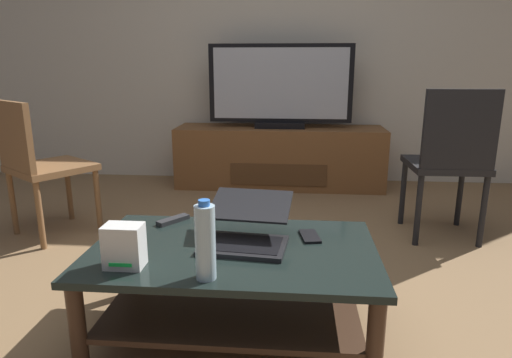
# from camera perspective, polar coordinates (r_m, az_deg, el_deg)

# --- Properties ---
(ground_plane) EXTENTS (7.68, 7.68, 0.00)m
(ground_plane) POSITION_cam_1_polar(r_m,az_deg,el_deg) (2.12, 0.11, -16.27)
(ground_plane) COLOR olive
(back_wall) EXTENTS (6.40, 0.12, 2.80)m
(back_wall) POSITION_cam_1_polar(r_m,az_deg,el_deg) (4.29, 3.09, 18.76)
(back_wall) COLOR beige
(back_wall) RESTS_ON ground
(coffee_table) EXTENTS (1.12, 0.68, 0.38)m
(coffee_table) POSITION_cam_1_polar(r_m,az_deg,el_deg) (1.83, -2.89, -12.06)
(coffee_table) COLOR black
(coffee_table) RESTS_ON ground
(media_cabinet) EXTENTS (1.83, 0.49, 0.53)m
(media_cabinet) POSITION_cam_1_polar(r_m,az_deg,el_deg) (4.04, 3.02, 2.84)
(media_cabinet) COLOR brown
(media_cabinet) RESTS_ON ground
(television) EXTENTS (1.24, 0.20, 0.71)m
(television) POSITION_cam_1_polar(r_m,az_deg,el_deg) (3.94, 3.13, 11.51)
(television) COLOR black
(television) RESTS_ON media_cabinet
(dining_chair) EXTENTS (0.45, 0.45, 0.95)m
(dining_chair) POSITION_cam_1_polar(r_m,az_deg,el_deg) (2.96, 23.50, 2.59)
(dining_chair) COLOR black
(dining_chair) RESTS_ON ground
(side_chair) EXTENTS (0.61, 0.61, 0.87)m
(side_chair) POSITION_cam_1_polar(r_m,az_deg,el_deg) (3.09, -26.03, 2.05)
(side_chair) COLOR brown
(side_chair) RESTS_ON ground
(laptop) EXTENTS (0.37, 0.41, 0.17)m
(laptop) POSITION_cam_1_polar(r_m,az_deg,el_deg) (1.81, -1.21, -6.32)
(laptop) COLOR black
(laptop) RESTS_ON coffee_table
(router_box) EXTENTS (0.14, 0.09, 0.16)m
(router_box) POSITION_cam_1_polar(r_m,az_deg,el_deg) (1.66, -16.46, -8.20)
(router_box) COLOR white
(router_box) RESTS_ON coffee_table
(water_bottle_near) EXTENTS (0.07, 0.07, 0.28)m
(water_bottle_near) POSITION_cam_1_polar(r_m,az_deg,el_deg) (1.50, -6.49, -7.96)
(water_bottle_near) COLOR silver
(water_bottle_near) RESTS_ON coffee_table
(cell_phone) EXTENTS (0.09, 0.15, 0.01)m
(cell_phone) POSITION_cam_1_polar(r_m,az_deg,el_deg) (1.89, 6.89, -7.26)
(cell_phone) COLOR black
(cell_phone) RESTS_ON coffee_table
(tv_remote) EXTENTS (0.13, 0.15, 0.02)m
(tv_remote) POSITION_cam_1_polar(r_m,az_deg,el_deg) (2.08, -10.52, -5.16)
(tv_remote) COLOR #2D2D30
(tv_remote) RESTS_ON coffee_table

